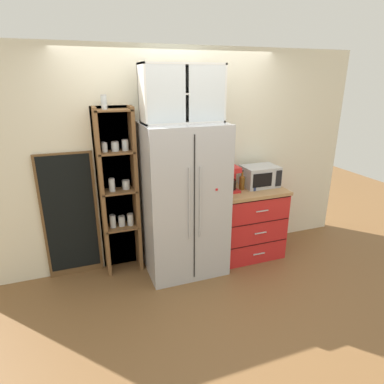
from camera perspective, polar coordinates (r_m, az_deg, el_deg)
The scene contains 11 objects.
ground_plane at distance 4.15m, azimuth -1.30°, elevation -12.87°, with size 10.57×10.57×0.00m, color brown.
wall_back_cream at distance 4.01m, azimuth -3.30°, elevation 5.77°, with size 4.89×0.10×2.55m, color silver.
refrigerator at distance 3.76m, azimuth -1.43°, elevation -1.43°, with size 0.90×0.71×1.76m.
pantry_shelf_column at distance 3.84m, azimuth -12.70°, elevation 0.41°, with size 0.45×0.28×2.05m.
counter_cabinet at distance 4.31m, azimuth 9.72°, elevation -5.05°, with size 0.83×0.63×0.90m.
microwave at distance 4.23m, azimuth 11.71°, elevation 2.72°, with size 0.44×0.33×0.26m.
coffee_maker at distance 3.98m, azimuth 6.69°, elevation 2.34°, with size 0.17×0.20×0.31m.
mug_navy at distance 4.07m, azimuth 10.65°, elevation 0.97°, with size 0.11×0.08×0.10m.
bottle_amber at distance 4.07m, azimuth 8.68°, elevation 1.87°, with size 0.07×0.07×0.24m.
upper_cabinet at distance 3.57m, azimuth -1.84°, elevation 16.74°, with size 0.86×0.32×0.59m.
chalkboard_menu at distance 3.95m, azimuth -20.39°, elevation -3.95°, with size 0.60×0.04×1.46m.
Camera 1 is at (-1.12, -3.33, 2.21)m, focal length 30.69 mm.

